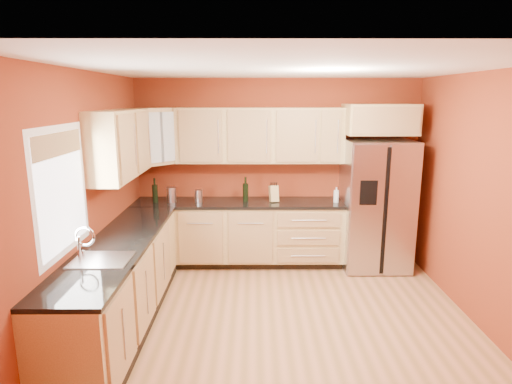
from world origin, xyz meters
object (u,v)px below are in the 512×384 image
Objects in this scene: refrigerator at (376,205)px; soap_dispenser at (336,195)px; canister_left at (199,196)px; wine_bottle_a at (155,190)px; knife_block at (274,194)px.

refrigerator reaches higher than soap_dispenser.
soap_dispenser reaches higher than canister_left.
wine_bottle_a reaches higher than soap_dispenser.
knife_block reaches higher than soap_dispenser.
canister_left is at bearing 179.52° from soap_dispenser.
soap_dispenser is at bearing -0.48° from canister_left.
canister_left is 1.90m from soap_dispenser.
refrigerator is 2.45m from canister_left.
knife_block is at bearing 177.15° from soap_dispenser.
knife_block is (1.64, 0.03, -0.06)m from wine_bottle_a.
wine_bottle_a reaches higher than knife_block.
canister_left is 0.60m from wine_bottle_a.
wine_bottle_a is at bearing 179.47° from refrigerator.
canister_left is (-2.45, 0.04, 0.12)m from refrigerator.
refrigerator is at bearing -0.85° from canister_left.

